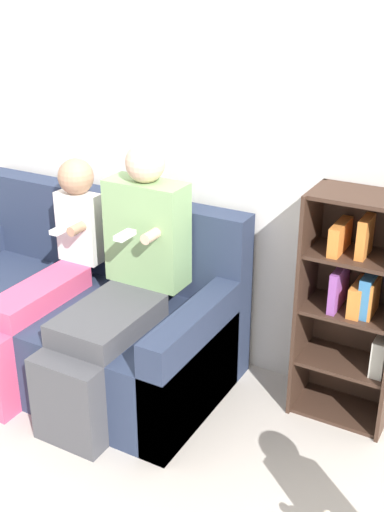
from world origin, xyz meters
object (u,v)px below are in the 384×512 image
couch (74,317)px  child_seated (45,277)px  bookshelf (355,304)px  adult_seated (122,281)px

couch → child_seated: 0.31m
couch → child_seated: bearing=-117.6°
couch → child_seated: child_seated is taller
couch → bookshelf: bookshelf is taller
adult_seated → bookshelf: bearing=21.5°
adult_seated → bookshelf: adult_seated is taller
couch → bookshelf: size_ratio=1.54×
couch → adult_seated: 0.53m
couch → bookshelf: bearing=12.6°
bookshelf → adult_seated: bearing=-158.5°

